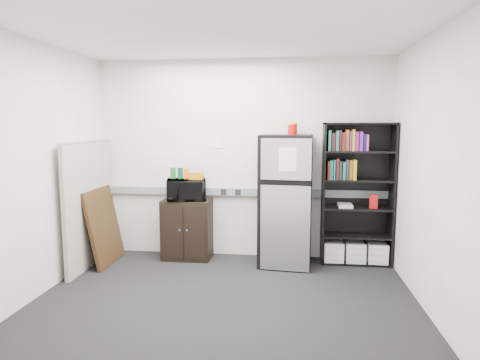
{
  "coord_description": "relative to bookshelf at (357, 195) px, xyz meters",
  "views": [
    {
      "loc": [
        0.65,
        -4.07,
        1.83
      ],
      "look_at": [
        0.07,
        0.9,
        1.17
      ],
      "focal_mm": 32.0,
      "sensor_mm": 36.0,
      "label": 1
    }
  ],
  "objects": [
    {
      "name": "cubicle_partition",
      "position": [
        -3.43,
        -0.49,
        -0.1
      ],
      "size": [
        0.06,
        1.3,
        1.62
      ],
      "color": "gray",
      "rests_on": "floor"
    },
    {
      "name": "wall_back",
      "position": [
        -1.53,
        0.18,
        0.44
      ],
      "size": [
        4.0,
        0.02,
        2.7
      ],
      "primitive_type": "cube",
      "color": "silver",
      "rests_on": "floor"
    },
    {
      "name": "electrical_raceway",
      "position": [
        -1.53,
        0.15,
        -0.01
      ],
      "size": [
        3.92,
        0.05,
        0.1
      ],
      "primitive_type": "cube",
      "color": "gray",
      "rests_on": "wall_back"
    },
    {
      "name": "refrigerator",
      "position": [
        -0.92,
        -0.14,
        -0.07
      ],
      "size": [
        0.7,
        0.73,
        1.7
      ],
      "rotation": [
        0.0,
        0.0,
        -0.1
      ],
      "color": "black",
      "rests_on": "floor"
    },
    {
      "name": "floor",
      "position": [
        -1.53,
        -1.57,
        -0.91
      ],
      "size": [
        4.0,
        4.0,
        0.0
      ],
      "primitive_type": "plane",
      "color": "black",
      "rests_on": "ground"
    },
    {
      "name": "framed_poster",
      "position": [
        -3.3,
        -0.38,
        -0.41
      ],
      "size": [
        0.23,
        0.78,
        0.99
      ],
      "rotation": [
        0.0,
        -0.19,
        0.0
      ],
      "color": "black",
      "rests_on": "floor"
    },
    {
      "name": "snack_box_c",
      "position": [
        -2.25,
        -0.05,
        0.25
      ],
      "size": [
        0.08,
        0.06,
        0.14
      ],
      "primitive_type": "cube",
      "rotation": [
        0.0,
        0.0,
        0.13
      ],
      "color": "orange",
      "rests_on": "microwave"
    },
    {
      "name": "coffee_can",
      "position": [
        -0.85,
        -0.02,
        0.87
      ],
      "size": [
        0.12,
        0.12,
        0.17
      ],
      "color": "#B20B08",
      "rests_on": "refrigerator"
    },
    {
      "name": "wall_left",
      "position": [
        -3.53,
        -1.57,
        0.44
      ],
      "size": [
        0.02,
        3.5,
        2.7
      ],
      "primitive_type": "cube",
      "color": "silver",
      "rests_on": "floor"
    },
    {
      "name": "wall_note",
      "position": [
        -1.88,
        0.18,
        0.64
      ],
      "size": [
        0.14,
        0.0,
        0.1
      ],
      "primitive_type": "cube",
      "color": "white",
      "rests_on": "wall_back"
    },
    {
      "name": "snack_box_b",
      "position": [
        -2.34,
        -0.05,
        0.26
      ],
      "size": [
        0.08,
        0.07,
        0.15
      ],
      "primitive_type": "cube",
      "rotation": [
        0.0,
        0.0,
        0.3
      ],
      "color": "#0D3A22",
      "rests_on": "microwave"
    },
    {
      "name": "cabinet",
      "position": [
        -2.25,
        -0.06,
        -0.51
      ],
      "size": [
        0.65,
        0.44,
        0.81
      ],
      "color": "black",
      "rests_on": "floor"
    },
    {
      "name": "snack_bag",
      "position": [
        -2.11,
        -0.1,
        0.23
      ],
      "size": [
        0.18,
        0.1,
        0.1
      ],
      "primitive_type": "cube",
      "rotation": [
        0.0,
        0.0,
        -0.0
      ],
      "color": "#C17613",
      "rests_on": "microwave"
    },
    {
      "name": "microwave",
      "position": [
        -2.25,
        -0.08,
        0.04
      ],
      "size": [
        0.58,
        0.46,
        0.28
      ],
      "primitive_type": "imported",
      "rotation": [
        0.0,
        0.0,
        0.24
      ],
      "color": "black",
      "rests_on": "cabinet"
    },
    {
      "name": "snack_box_a",
      "position": [
        -2.44,
        -0.05,
        0.26
      ],
      "size": [
        0.08,
        0.06,
        0.15
      ],
      "primitive_type": "cube",
      "rotation": [
        0.0,
        0.0,
        0.19
      ],
      "color": "#195A1D",
      "rests_on": "microwave"
    },
    {
      "name": "ceiling",
      "position": [
        -1.53,
        -1.57,
        1.79
      ],
      "size": [
        4.0,
        3.5,
        0.02
      ],
      "primitive_type": "cube",
      "color": "white",
      "rests_on": "wall_back"
    },
    {
      "name": "wall_right",
      "position": [
        0.47,
        -1.57,
        0.44
      ],
      "size": [
        0.02,
        3.5,
        2.7
      ],
      "primitive_type": "cube",
      "color": "silver",
      "rests_on": "floor"
    },
    {
      "name": "bookshelf",
      "position": [
        0.0,
        0.0,
        0.0
      ],
      "size": [
        0.9,
        0.34,
        1.85
      ],
      "color": "black",
      "rests_on": "floor"
    }
  ]
}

